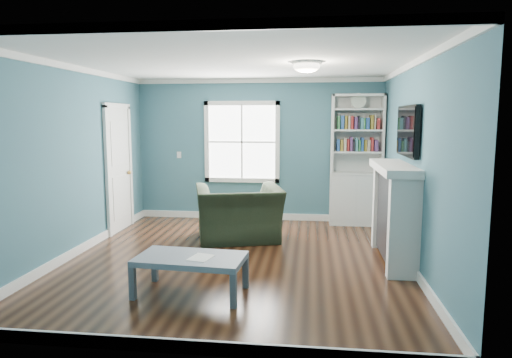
# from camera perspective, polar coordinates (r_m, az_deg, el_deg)

# --- Properties ---
(floor) EXTENTS (5.00, 5.00, 0.00)m
(floor) POSITION_cam_1_polar(r_m,az_deg,el_deg) (6.23, -2.44, -10.03)
(floor) COLOR black
(floor) RESTS_ON ground
(room_walls) EXTENTS (5.00, 5.00, 5.00)m
(room_walls) POSITION_cam_1_polar(r_m,az_deg,el_deg) (5.95, -2.53, 4.65)
(room_walls) COLOR #3B6A77
(room_walls) RESTS_ON ground
(trim) EXTENTS (4.50, 5.00, 2.60)m
(trim) POSITION_cam_1_polar(r_m,az_deg,el_deg) (5.97, -2.51, 1.34)
(trim) COLOR white
(trim) RESTS_ON ground
(window) EXTENTS (1.40, 0.06, 1.50)m
(window) POSITION_cam_1_polar(r_m,az_deg,el_deg) (8.45, -1.77, 4.64)
(window) COLOR white
(window) RESTS_ON room_walls
(bookshelf) EXTENTS (0.90, 0.35, 2.31)m
(bookshelf) POSITION_cam_1_polar(r_m,az_deg,el_deg) (8.25, 12.40, 0.73)
(bookshelf) COLOR silver
(bookshelf) RESTS_ON ground
(fireplace) EXTENTS (0.44, 1.58, 1.30)m
(fireplace) POSITION_cam_1_polar(r_m,az_deg,el_deg) (6.28, 16.95, -4.22)
(fireplace) COLOR black
(fireplace) RESTS_ON ground
(tv) EXTENTS (0.06, 1.10, 0.65)m
(tv) POSITION_cam_1_polar(r_m,az_deg,el_deg) (6.18, 18.45, 5.71)
(tv) COLOR black
(tv) RESTS_ON fireplace
(door) EXTENTS (0.12, 0.98, 2.17)m
(door) POSITION_cam_1_polar(r_m,az_deg,el_deg) (7.97, -16.77, 1.42)
(door) COLOR silver
(door) RESTS_ON ground
(ceiling_fixture) EXTENTS (0.38, 0.38, 0.15)m
(ceiling_fixture) POSITION_cam_1_polar(r_m,az_deg,el_deg) (5.99, 6.35, 13.89)
(ceiling_fixture) COLOR white
(ceiling_fixture) RESTS_ON room_walls
(light_switch) EXTENTS (0.08, 0.01, 0.12)m
(light_switch) POSITION_cam_1_polar(r_m,az_deg,el_deg) (8.73, -9.59, 2.99)
(light_switch) COLOR white
(light_switch) RESTS_ON room_walls
(recliner) EXTENTS (1.46, 1.15, 1.12)m
(recliner) POSITION_cam_1_polar(r_m,az_deg,el_deg) (7.09, -2.18, -3.18)
(recliner) COLOR black
(recliner) RESTS_ON ground
(coffee_table) EXTENTS (1.19, 0.71, 0.42)m
(coffee_table) POSITION_cam_1_polar(r_m,az_deg,el_deg) (5.03, -8.17, -10.11)
(coffee_table) COLOR #494F57
(coffee_table) RESTS_ON ground
(paper_sheet) EXTENTS (0.28, 0.32, 0.00)m
(paper_sheet) POSITION_cam_1_polar(r_m,az_deg,el_deg) (4.95, -6.90, -9.71)
(paper_sheet) COLOR white
(paper_sheet) RESTS_ON coffee_table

